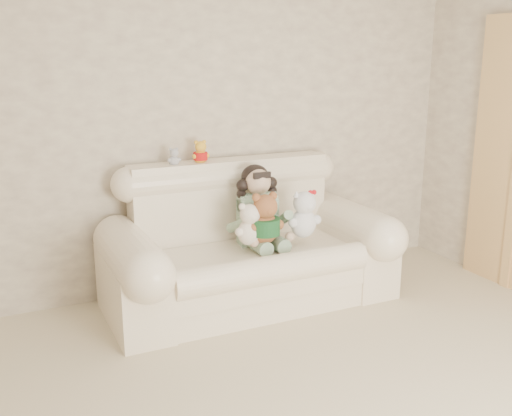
# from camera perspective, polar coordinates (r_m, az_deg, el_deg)

# --- Properties ---
(wall_back) EXTENTS (4.50, 0.00, 4.50)m
(wall_back) POSITION_cam_1_polar(r_m,az_deg,el_deg) (4.54, -5.91, 8.17)
(wall_back) COLOR beige
(wall_back) RESTS_ON ground
(sofa) EXTENTS (2.10, 0.95, 1.03)m
(sofa) POSITION_cam_1_polar(r_m,az_deg,el_deg) (4.33, -0.57, -2.71)
(sofa) COLOR #FFE7CD
(sofa) RESTS_ON floor
(seated_child) EXTENTS (0.43, 0.49, 0.61)m
(seated_child) POSITION_cam_1_polar(r_m,az_deg,el_deg) (4.38, 0.14, 0.35)
(seated_child) COLOR #2B6731
(seated_child) RESTS_ON sofa
(brown_teddy) EXTENTS (0.32, 0.27, 0.43)m
(brown_teddy) POSITION_cam_1_polar(r_m,az_deg,el_deg) (4.16, 0.84, -0.53)
(brown_teddy) COLOR brown
(brown_teddy) RESTS_ON sofa
(white_cat) EXTENTS (0.32, 0.28, 0.42)m
(white_cat) POSITION_cam_1_polar(r_m,az_deg,el_deg) (4.32, 4.62, -0.12)
(white_cat) COLOR white
(white_cat) RESTS_ON sofa
(cream_teddy) EXTENTS (0.25, 0.20, 0.36)m
(cream_teddy) POSITION_cam_1_polar(r_m,az_deg,el_deg) (4.14, -0.64, -1.15)
(cream_teddy) COLOR silver
(cream_teddy) RESTS_ON sofa
(yellow_mini_bear) EXTENTS (0.16, 0.14, 0.21)m
(yellow_mini_bear) POSITION_cam_1_polar(r_m,az_deg,el_deg) (4.42, -5.39, 5.58)
(yellow_mini_bear) COLOR yellow
(yellow_mini_bear) RESTS_ON sofa
(grey_mini_plush) EXTENTS (0.11, 0.09, 0.16)m
(grey_mini_plush) POSITION_cam_1_polar(r_m,az_deg,el_deg) (4.35, -7.92, 5.04)
(grey_mini_plush) COLOR #B8B9C0
(grey_mini_plush) RESTS_ON sofa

